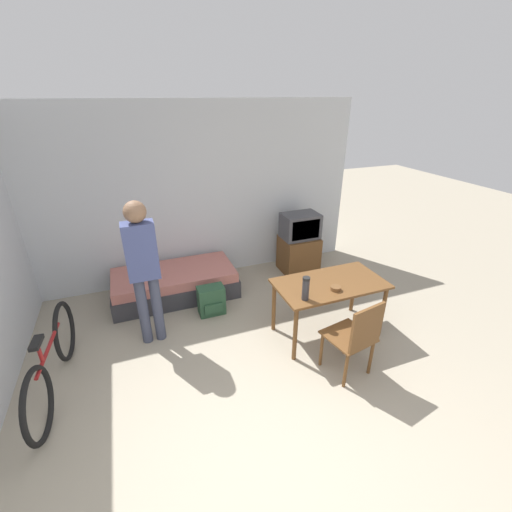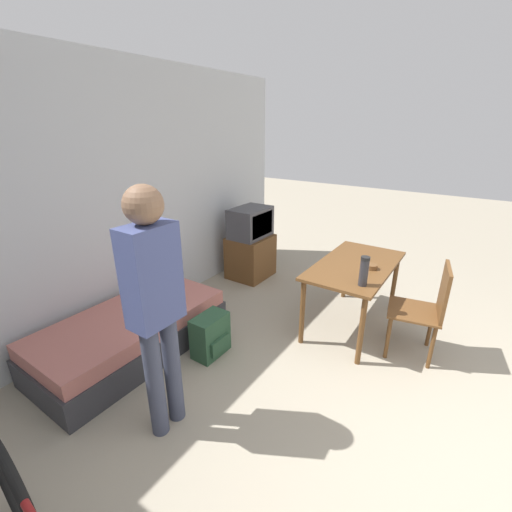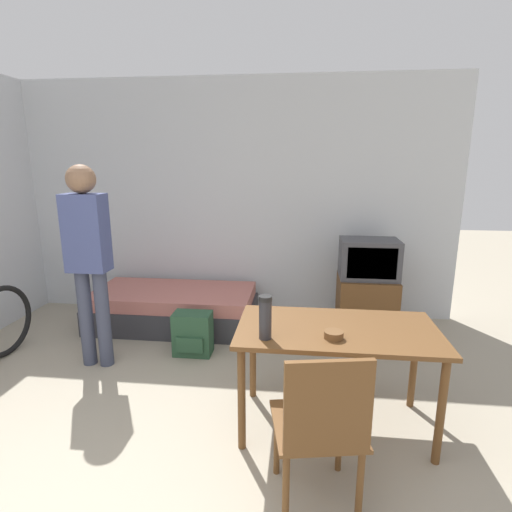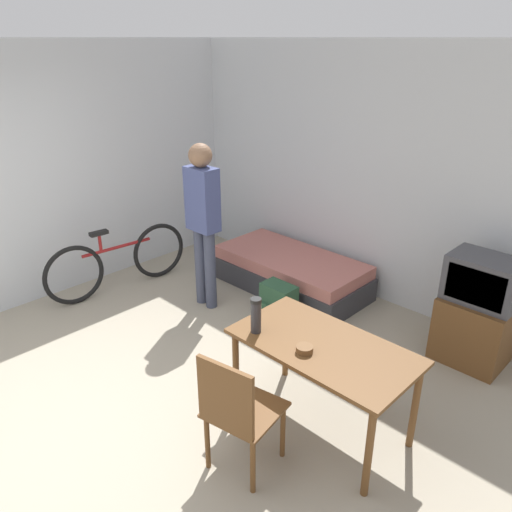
{
  "view_description": "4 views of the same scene",
  "coord_description": "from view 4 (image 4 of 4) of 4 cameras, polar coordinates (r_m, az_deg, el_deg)",
  "views": [
    {
      "loc": [
        -0.84,
        -1.6,
        2.76
      ],
      "look_at": [
        0.52,
        1.94,
        0.94
      ],
      "focal_mm": 24.0,
      "sensor_mm": 36.0,
      "label": 1
    },
    {
      "loc": [
        -2.03,
        0.39,
        2.08
      ],
      "look_at": [
        0.48,
        2.09,
        0.9
      ],
      "focal_mm": 24.0,
      "sensor_mm": 36.0,
      "label": 2
    },
    {
      "loc": [
        0.99,
        -1.11,
        1.78
      ],
      "look_at": [
        0.63,
        2.06,
        1.03
      ],
      "focal_mm": 28.0,
      "sensor_mm": 36.0,
      "label": 3
    },
    {
      "loc": [
        2.97,
        -1.08,
        2.7
      ],
      "look_at": [
        0.26,
        1.7,
        0.99
      ],
      "focal_mm": 35.0,
      "sensor_mm": 36.0,
      "label": 4
    }
  ],
  "objects": [
    {
      "name": "wall_left",
      "position": [
        6.09,
        -17.39,
        9.85
      ],
      "size": [
        0.06,
        4.45,
        2.7
      ],
      "color": "silver",
      "rests_on": "ground_plane"
    },
    {
      "name": "wall_back",
      "position": [
        5.61,
        11.0,
        9.36
      ],
      "size": [
        5.48,
        0.06,
        2.7
      ],
      "color": "silver",
      "rests_on": "ground_plane"
    },
    {
      "name": "person_standing",
      "position": [
        5.14,
        -6.09,
        4.76
      ],
      "size": [
        0.34,
        0.24,
        1.77
      ],
      "color": "#3D4256",
      "rests_on": "ground_plane"
    },
    {
      "name": "daybed",
      "position": [
        5.8,
        4.0,
        -1.85
      ],
      "size": [
        1.78,
        0.86,
        0.41
      ],
      "color": "#333338",
      "rests_on": "ground_plane"
    },
    {
      "name": "dining_table",
      "position": [
        3.63,
        7.66,
        -11.12
      ],
      "size": [
        1.31,
        0.71,
        0.73
      ],
      "color": "brown",
      "rests_on": "ground_plane"
    },
    {
      "name": "bicycle",
      "position": [
        5.92,
        -15.45,
        -0.6
      ],
      "size": [
        0.21,
        1.72,
        0.76
      ],
      "color": "black",
      "rests_on": "ground_plane"
    },
    {
      "name": "mate_bowl",
      "position": [
        3.48,
        5.57,
        -10.55
      ],
      "size": [
        0.12,
        0.12,
        0.05
      ],
      "color": "brown",
      "rests_on": "dining_table"
    },
    {
      "name": "thermos_flask",
      "position": [
        3.61,
        -0.01,
        -6.62
      ],
      "size": [
        0.08,
        0.08,
        0.27
      ],
      "color": "#2D2D33",
      "rests_on": "dining_table"
    },
    {
      "name": "backpack",
      "position": [
        5.14,
        2.57,
        -5.4
      ],
      "size": [
        0.36,
        0.24,
        0.41
      ],
      "color": "#284C33",
      "rests_on": "ground_plane"
    },
    {
      "name": "wooden_chair",
      "position": [
        3.33,
        -2.27,
        -17.12
      ],
      "size": [
        0.52,
        0.52,
        0.93
      ],
      "color": "brown",
      "rests_on": "ground_plane"
    },
    {
      "name": "ground_plane",
      "position": [
        4.16,
        -20.37,
        -18.64
      ],
      "size": [
        20.0,
        20.0,
        0.0
      ],
      "primitive_type": "plane",
      "color": "#9E937F"
    },
    {
      "name": "tv",
      "position": [
        4.83,
        23.98,
        -5.95
      ],
      "size": [
        0.59,
        0.51,
        1.01
      ],
      "color": "brown",
      "rests_on": "ground_plane"
    }
  ]
}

